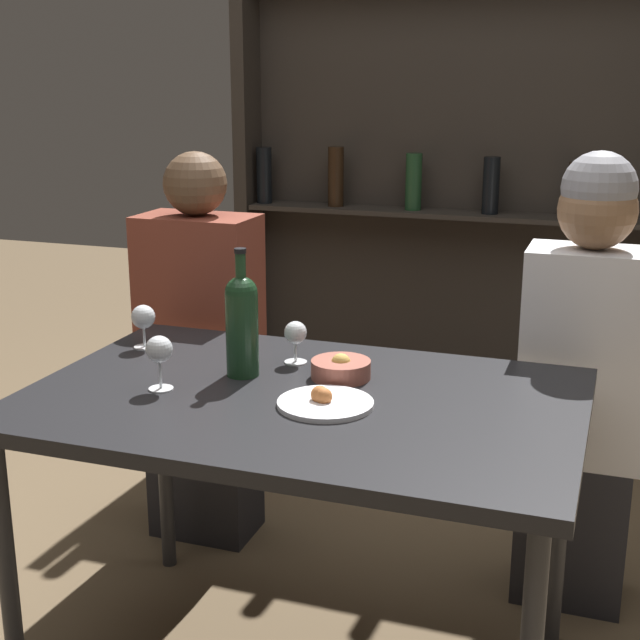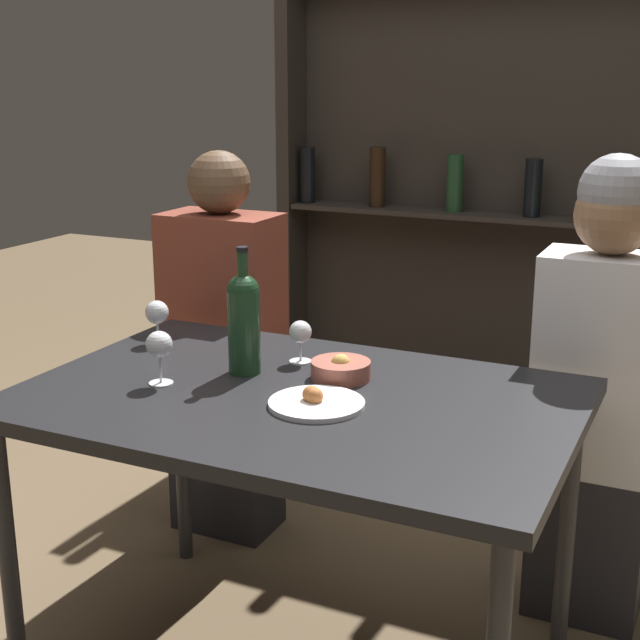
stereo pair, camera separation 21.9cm
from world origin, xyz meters
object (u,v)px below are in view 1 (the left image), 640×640
(wine_bottle, at_px, (242,321))
(seated_person_left, at_px, (202,361))
(snack_bowl, at_px, (341,369))
(food_plate_0, at_px, (325,402))
(wine_glass_2, at_px, (143,318))
(seated_person_right, at_px, (583,387))
(wine_glass_0, at_px, (159,351))
(wine_glass_1, at_px, (296,335))

(wine_bottle, distance_m, seated_person_left, 0.72)
(wine_bottle, xyz_separation_m, snack_bowl, (0.24, 0.06, -0.12))
(seated_person_left, bearing_deg, wine_bottle, -53.81)
(food_plate_0, bearing_deg, wine_glass_2, 157.11)
(seated_person_right, bearing_deg, wine_glass_0, -143.85)
(seated_person_left, bearing_deg, wine_glass_1, -39.46)
(wine_glass_1, height_order, snack_bowl, wine_glass_1)
(food_plate_0, xyz_separation_m, seated_person_left, (-0.65, 0.67, -0.18))
(wine_glass_2, bearing_deg, seated_person_right, 19.31)
(wine_bottle, height_order, wine_glass_0, wine_bottle)
(seated_person_left, bearing_deg, food_plate_0, -45.64)
(wine_glass_0, xyz_separation_m, wine_glass_2, (-0.21, 0.29, -0.01))
(wine_bottle, bearing_deg, wine_glass_1, 56.26)
(snack_bowl, distance_m, seated_person_left, 0.81)
(wine_glass_0, distance_m, wine_glass_2, 0.36)
(wine_bottle, distance_m, seated_person_right, 1.00)
(seated_person_left, relative_size, seated_person_right, 0.97)
(wine_glass_2, xyz_separation_m, seated_person_right, (1.16, 0.41, -0.20))
(snack_bowl, distance_m, seated_person_right, 0.75)
(wine_glass_1, xyz_separation_m, wine_glass_2, (-0.44, -0.01, 0.01))
(wine_glass_2, bearing_deg, snack_bowl, -6.11)
(wine_glass_1, relative_size, food_plate_0, 0.51)
(wine_glass_0, distance_m, seated_person_right, 1.19)
(food_plate_0, relative_size, seated_person_right, 0.17)
(wine_bottle, xyz_separation_m, seated_person_right, (0.81, 0.53, -0.26))
(food_plate_0, distance_m, seated_person_right, 0.87)
(wine_bottle, relative_size, wine_glass_2, 2.66)
(food_plate_0, bearing_deg, snack_bowl, 97.12)
(wine_bottle, bearing_deg, seated_person_left, 126.19)
(wine_glass_1, bearing_deg, seated_person_left, 140.54)
(wine_glass_2, height_order, seated_person_right, seated_person_right)
(seated_person_right, bearing_deg, wine_bottle, -146.70)
(wine_bottle, xyz_separation_m, wine_glass_1, (0.09, 0.14, -0.06))
(wine_glass_1, distance_m, snack_bowl, 0.18)
(wine_glass_2, bearing_deg, wine_glass_1, 1.61)
(seated_person_right, bearing_deg, seated_person_left, -180.00)
(wine_glass_0, relative_size, snack_bowl, 0.90)
(wine_glass_0, relative_size, food_plate_0, 0.60)
(wine_glass_1, relative_size, seated_person_left, 0.09)
(wine_bottle, xyz_separation_m, seated_person_left, (-0.39, 0.53, -0.31))
(wine_glass_2, xyz_separation_m, food_plate_0, (0.62, -0.26, -0.07))
(wine_glass_0, height_order, food_plate_0, wine_glass_0)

